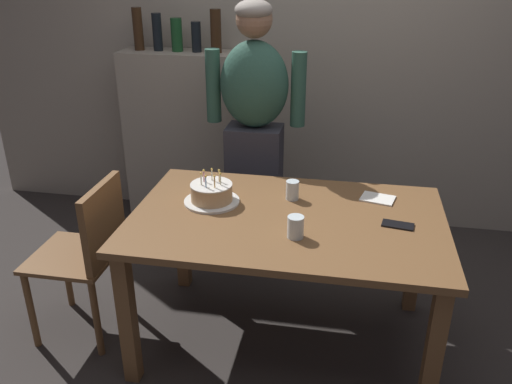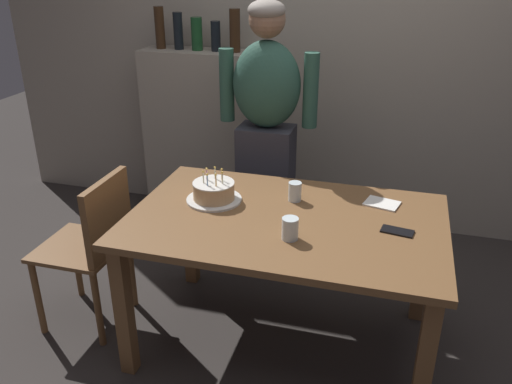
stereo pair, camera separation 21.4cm
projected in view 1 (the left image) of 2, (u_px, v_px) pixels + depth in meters
ground_plane at (284, 339)px, 2.83m from camera, size 10.00×10.00×0.00m
back_wall at (318, 46)px, 3.68m from camera, size 5.20×0.10×2.60m
dining_table at (287, 234)px, 2.56m from camera, size 1.50×0.96×0.74m
birthday_cake at (212, 194)px, 2.65m from camera, size 0.28×0.28×0.17m
water_glass_near at (296, 227)px, 2.32m from camera, size 0.07×0.07×0.10m
water_glass_far at (293, 190)px, 2.68m from camera, size 0.07×0.07×0.10m
cell_phone at (398, 224)px, 2.44m from camera, size 0.15×0.10×0.01m
napkin_stack at (378, 198)px, 2.70m from camera, size 0.19×0.16×0.01m
person_man_bearded at (254, 134)px, 3.25m from camera, size 0.61×0.27×1.66m
dining_chair at (89, 248)px, 2.69m from camera, size 0.42×0.42×0.87m
shelf_cabinet at (183, 136)px, 3.91m from camera, size 0.82×0.30×1.56m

